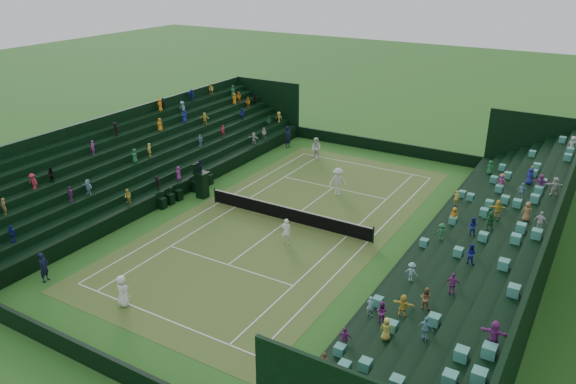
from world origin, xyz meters
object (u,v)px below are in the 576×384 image
player_near_east (286,231)px  umpire_chair (202,181)px  player_far_east (338,181)px  player_near_west (123,291)px  tennis_net (288,213)px  player_far_west (316,148)px

player_near_east → umpire_chair: bearing=-43.0°
umpire_chair → player_far_east: (7.87, 5.26, -0.19)m
umpire_chair → player_far_east: 9.47m
umpire_chair → player_near_west: bearing=-67.6°
tennis_net → player_near_west: bearing=-99.5°
umpire_chair → player_far_east: umpire_chair is taller
player_near_west → player_far_west: (-2.01, 23.37, 0.09)m
tennis_net → player_near_east: player_near_east is taller
tennis_net → umpire_chair: size_ratio=4.25×
umpire_chair → player_near_east: size_ratio=1.71×
player_near_west → player_near_east: (3.47, 9.40, -0.02)m
tennis_net → player_near_east: size_ratio=7.27×
player_far_east → player_near_east: bearing=-125.2°
umpire_chair → player_far_west: size_ratio=1.52×
player_far_west → player_near_west: bearing=-75.1°
umpire_chair → player_near_west: (5.06, -12.28, -0.36)m
tennis_net → player_far_west: bearing=109.6°
player_near_east → player_far_east: (-0.66, 8.14, 0.18)m
umpire_chair → player_far_east: size_ratio=1.39×
tennis_net → umpire_chair: umpire_chair is taller
player_near_west → player_near_east: size_ratio=1.02×
player_near_east → tennis_net: bearing=-85.6°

